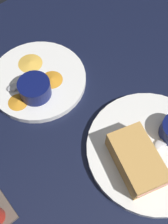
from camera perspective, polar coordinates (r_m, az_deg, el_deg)
ground_plane at (r=63.46cm, az=7.26°, el=-5.12°), size 110.00×110.00×3.00cm
plate_sandwich_main at (r=61.02cm, az=13.94°, el=-7.61°), size 28.12×28.12×1.60cm
sandwich_half_near at (r=56.04cm, az=11.00°, el=-9.83°), size 14.74×11.11×4.80cm
spoon_by_dark_ramekin at (r=60.19cm, az=14.97°, el=-7.16°), size 2.41×9.93×0.80cm
plate_chips_companion at (r=69.28cm, az=-9.64°, el=6.78°), size 24.01×24.01×1.60cm
ramekin_light_gravy at (r=64.22cm, az=-10.35°, el=4.95°), size 7.55×7.55×4.05cm
spoon_by_gravy_ramekin at (r=67.77cm, az=-13.60°, el=5.52°), size 3.15×9.96×0.80cm
plantain_chip_scatter at (r=67.88cm, az=-10.21°, el=6.60°), size 15.36×17.18×0.60cm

